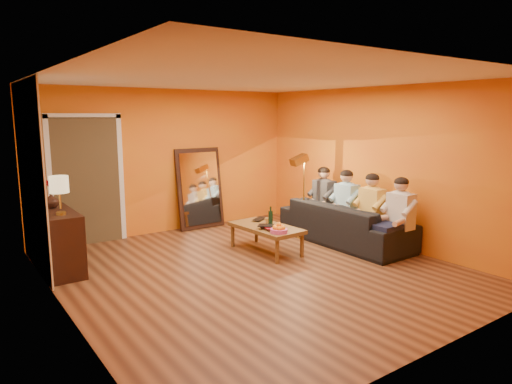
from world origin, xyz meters
TOP-DOWN VIEW (x-y plane):
  - room_shell at (0.00, 0.37)m, footprint 5.00×5.50m
  - white_accent at (-2.48, 1.75)m, footprint 0.02×1.90m
  - doorway_recess at (-1.50, 2.83)m, footprint 1.06×0.30m
  - door_jamb_left at (-2.07, 2.71)m, footprint 0.08×0.06m
  - door_jamb_right at (-0.93, 2.71)m, footprint 0.08×0.06m
  - door_header at (-1.50, 2.71)m, footprint 1.22×0.06m
  - mirror_frame at (0.55, 2.63)m, footprint 0.92×0.27m
  - mirror_glass at (0.55, 2.59)m, footprint 0.78×0.21m
  - sideboard at (-2.24, 1.55)m, footprint 0.44×1.18m
  - table_lamp at (-2.24, 1.25)m, footprint 0.24×0.24m
  - sofa at (2.00, 0.24)m, footprint 2.35×0.92m
  - coffee_table at (0.62, 0.61)m, footprint 0.69×1.25m
  - floor_lamp at (1.66, 0.91)m, footprint 0.33×0.27m
  - dog at (2.03, 0.26)m, footprint 0.51×0.64m
  - person_far_left at (2.13, -0.76)m, footprint 0.70×0.44m
  - person_mid_left at (2.13, -0.21)m, footprint 0.70×0.44m
  - person_mid_right at (2.13, 0.34)m, footprint 0.70×0.44m
  - person_far_right at (2.13, 0.89)m, footprint 0.70×0.44m
  - fruit_bowl at (0.52, 0.16)m, footprint 0.26×0.26m
  - wine_bottle at (0.67, 0.56)m, footprint 0.07×0.07m
  - tumbler at (0.74, 0.73)m, footprint 0.11×0.11m
  - laptop at (0.80, 0.96)m, footprint 0.41×0.37m
  - book_lower at (0.44, 0.41)m, footprint 0.22×0.28m
  - book_mid at (0.45, 0.42)m, footprint 0.21×0.26m
  - book_upper at (0.44, 0.40)m, footprint 0.28×0.28m
  - vase at (-2.24, 1.80)m, footprint 0.20×0.20m
  - flowers at (-2.24, 1.80)m, footprint 0.17×0.17m

SIDE VIEW (x-z plane):
  - coffee_table at x=0.62m, z-range 0.00..0.42m
  - dog at x=2.03m, z-range 0.00..0.67m
  - sofa at x=2.00m, z-range 0.00..0.69m
  - sideboard at x=-2.24m, z-range 0.00..0.85m
  - book_lower at x=0.44m, z-range 0.42..0.44m
  - laptop at x=0.80m, z-range 0.42..0.45m
  - book_mid at x=0.45m, z-range 0.44..0.46m
  - tumbler at x=0.74m, z-range 0.42..0.51m
  - book_upper at x=0.44m, z-range 0.46..0.48m
  - fruit_bowl at x=0.52m, z-range 0.42..0.58m
  - wine_bottle at x=0.67m, z-range 0.42..0.73m
  - person_far_left at x=2.13m, z-range 0.00..1.22m
  - person_mid_left at x=2.13m, z-range 0.00..1.22m
  - person_mid_right at x=2.13m, z-range 0.00..1.22m
  - person_far_right at x=2.13m, z-range 0.00..1.22m
  - floor_lamp at x=1.66m, z-range 0.00..1.44m
  - mirror_frame at x=0.55m, z-range 0.00..1.52m
  - mirror_glass at x=0.55m, z-range 0.09..1.43m
  - vase at x=-2.24m, z-range 0.85..1.06m
  - doorway_recess at x=-1.50m, z-range 0.00..2.10m
  - door_jamb_left at x=-2.07m, z-range -0.05..2.15m
  - door_jamb_right at x=-0.93m, z-range -0.05..2.15m
  - table_lamp at x=-2.24m, z-range 0.85..1.36m
  - flowers at x=-2.24m, z-range 0.97..1.39m
  - room_shell at x=0.00m, z-range 0.00..2.60m
  - white_accent at x=-2.48m, z-range 0.01..2.59m
  - door_header at x=-1.50m, z-range 2.08..2.16m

